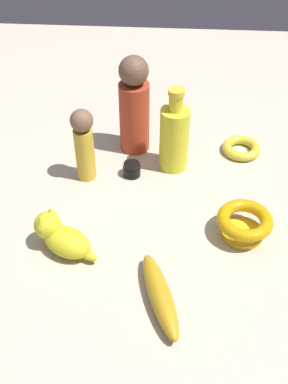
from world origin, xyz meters
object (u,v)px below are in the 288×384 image
Objects in this scene: person_figure_adult at (134,106)px; bowl at (244,222)px; banana at (160,295)px; bottle_tall at (174,137)px; cat_figurine at (61,236)px; person_figure_child at (84,143)px; nail_polish_jar at (132,169)px; bangle at (241,148)px.

person_figure_adult is 2.18× the size of bowl.
bottle_tall reaches higher than banana.
cat_figurine reaches higher than banana.
banana is (0.48, 0.09, -0.11)m from person_figure_adult.
person_figure_child reaches higher than nail_polish_jar.
bottle_tall is (-0.06, 0.21, -0.01)m from person_figure_child.
person_figure_adult is at bearing -178.95° from nail_polish_jar.
bowl is at bearing 40.76° from person_figure_adult.
cat_figurine is 0.24m from banana.
person_figure_child is at bearing -75.00° from bottle_tall.
person_figure_adult reaches higher than bowl.
bangle is (-0.48, 0.19, -0.01)m from banana.
banana reaches higher than nail_polish_jar.
person_figure_child is at bearing -115.08° from bowl.
bottle_tall is at bearing -68.49° from bangle.
bangle is (0.00, 0.28, -0.11)m from person_figure_adult.
person_figure_child is 0.41m from banana.
cat_figurine is 0.38m from bowl.
bottle_tall is (-0.23, -0.16, 0.05)m from bowl.
bottle_tall is at bearing 113.15° from nail_polish_jar.
bottle_tall reaches higher than bowl.
person_figure_adult is at bearing 161.85° from cat_figurine.
cat_figurine is at bearing -137.89° from banana.
bottle_tall is at bearing -145.63° from bowl.
bowl is at bearing 119.09° from banana.
person_figure_child is 0.42m from bangle.
bangle is at bearing 112.11° from nail_polish_jar.
bowl reaches higher than bangle.
person_figure_child is at bearing -169.70° from banana.
cat_figurine is 0.70× the size of banana.
bangle is 0.30m from nail_polish_jar.
person_figure_adult is 0.40m from bowl.
nail_polish_jar reaches higher than bangle.
bottle_tall is (0.07, 0.10, -0.04)m from person_figure_adult.
banana is 0.52m from bangle.
bowl is 2.74× the size of nail_polish_jar.
bowl is 1.20× the size of bangle.
cat_figurine is 0.64× the size of bottle_tall.
cat_figurine reaches higher than bowl.
bangle is at bearing 89.54° from person_figure_adult.
cat_figurine is 0.54m from bangle.
person_figure_adult reaches higher than nail_polish_jar.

